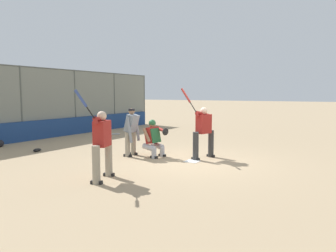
{
  "coord_description": "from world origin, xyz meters",
  "views": [
    {
      "loc": [
        9.04,
        4.55,
        2.13
      ],
      "look_at": [
        -0.18,
        -1.0,
        1.05
      ],
      "focal_mm": 35.0,
      "sensor_mm": 36.0,
      "label": 1
    }
  ],
  "objects_px": {
    "umpire_home": "(131,131)",
    "spare_bat_near_backstop": "(113,134)",
    "batter_at_plate": "(203,131)",
    "fielding_glove_on_dirt": "(37,150)",
    "catcher_behind_plate": "(154,138)",
    "batter_on_deck": "(102,143)"
  },
  "relations": [
    {
      "from": "catcher_behind_plate",
      "to": "umpire_home",
      "type": "relative_size",
      "value": 0.77
    },
    {
      "from": "catcher_behind_plate",
      "to": "umpire_home",
      "type": "height_order",
      "value": "umpire_home"
    },
    {
      "from": "catcher_behind_plate",
      "to": "fielding_glove_on_dirt",
      "type": "bearing_deg",
      "value": -64.5
    },
    {
      "from": "batter_on_deck",
      "to": "fielding_glove_on_dirt",
      "type": "bearing_deg",
      "value": -129.02
    },
    {
      "from": "umpire_home",
      "to": "catcher_behind_plate",
      "type": "bearing_deg",
      "value": 101.85
    },
    {
      "from": "spare_bat_near_backstop",
      "to": "batter_at_plate",
      "type": "bearing_deg",
      "value": -72.35
    },
    {
      "from": "batter_at_plate",
      "to": "fielding_glove_on_dirt",
      "type": "distance_m",
      "value": 6.14
    },
    {
      "from": "batter_at_plate",
      "to": "catcher_behind_plate",
      "type": "xyz_separation_m",
      "value": [
        0.59,
        -1.53,
        -0.27
      ]
    },
    {
      "from": "umpire_home",
      "to": "fielding_glove_on_dirt",
      "type": "height_order",
      "value": "umpire_home"
    },
    {
      "from": "batter_at_plate",
      "to": "spare_bat_near_backstop",
      "type": "bearing_deg",
      "value": -99.75
    },
    {
      "from": "umpire_home",
      "to": "spare_bat_near_backstop",
      "type": "height_order",
      "value": "umpire_home"
    },
    {
      "from": "batter_at_plate",
      "to": "fielding_glove_on_dirt",
      "type": "xyz_separation_m",
      "value": [
        1.98,
        -5.75,
        -0.86
      ]
    },
    {
      "from": "spare_bat_near_backstop",
      "to": "batter_on_deck",
      "type": "bearing_deg",
      "value": -97.46
    },
    {
      "from": "spare_bat_near_backstop",
      "to": "fielding_glove_on_dirt",
      "type": "distance_m",
      "value": 5.26
    },
    {
      "from": "batter_at_plate",
      "to": "batter_on_deck",
      "type": "relative_size",
      "value": 1.03
    },
    {
      "from": "catcher_behind_plate",
      "to": "batter_on_deck",
      "type": "distance_m",
      "value": 3.18
    },
    {
      "from": "spare_bat_near_backstop",
      "to": "fielding_glove_on_dirt",
      "type": "relative_size",
      "value": 2.15
    },
    {
      "from": "umpire_home",
      "to": "batter_on_deck",
      "type": "bearing_deg",
      "value": 17.43
    },
    {
      "from": "batter_at_plate",
      "to": "spare_bat_near_backstop",
      "type": "distance_m",
      "value": 7.35
    },
    {
      "from": "umpire_home",
      "to": "spare_bat_near_backstop",
      "type": "relative_size",
      "value": 2.37
    },
    {
      "from": "batter_at_plate",
      "to": "fielding_glove_on_dirt",
      "type": "height_order",
      "value": "batter_at_plate"
    },
    {
      "from": "batter_at_plate",
      "to": "catcher_behind_plate",
      "type": "relative_size",
      "value": 1.83
    }
  ]
}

